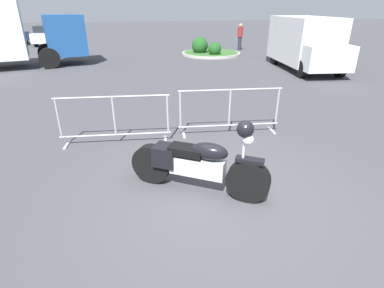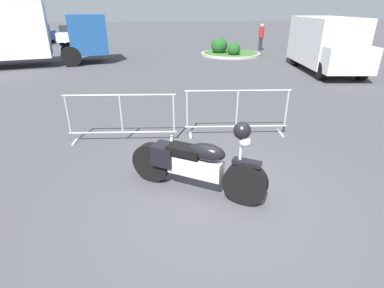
{
  "view_description": "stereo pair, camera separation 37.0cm",
  "coord_description": "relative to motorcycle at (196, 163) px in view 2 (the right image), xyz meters",
  "views": [
    {
      "loc": [
        -1.34,
        -3.75,
        2.76
      ],
      "look_at": [
        -0.33,
        0.69,
        0.65
      ],
      "focal_mm": 28.0,
      "sensor_mm": 36.0,
      "label": 1
    },
    {
      "loc": [
        -0.98,
        -3.82,
        2.76
      ],
      "look_at": [
        -0.33,
        0.69,
        0.65
      ],
      "focal_mm": 28.0,
      "sensor_mm": 36.0,
      "label": 2
    }
  ],
  "objects": [
    {
      "name": "crowd_barrier_far",
      "position": [
        1.29,
        2.19,
        0.06
      ],
      "size": [
        2.37,
        0.67,
        1.07
      ],
      "rotation": [
        0.0,
        0.0,
        -0.11
      ],
      "color": "#9EA0A5",
      "rests_on": "ground"
    },
    {
      "name": "parked_car_maroon",
      "position": [
        -11.81,
        22.44,
        0.19
      ],
      "size": [
        1.78,
        4.03,
        1.35
      ],
      "rotation": [
        0.0,
        0.0,
        1.53
      ],
      "color": "maroon",
      "rests_on": "ground"
    },
    {
      "name": "crowd_barrier_near",
      "position": [
        -1.29,
        2.19,
        0.06
      ],
      "size": [
        2.37,
        0.67,
        1.07
      ],
      "rotation": [
        0.0,
        0.0,
        -0.11
      ],
      "color": "#9EA0A5",
      "rests_on": "ground"
    },
    {
      "name": "planter_island",
      "position": [
        4.18,
        14.28,
        -0.24
      ],
      "size": [
        3.61,
        3.61,
        1.05
      ],
      "color": "#ADA89E",
      "rests_on": "ground"
    },
    {
      "name": "pedestrian",
      "position": [
        6.89,
        16.09,
        0.42
      ],
      "size": [
        0.48,
        0.48,
        1.69
      ],
      "rotation": [
        0.0,
        0.0,
        0.86
      ],
      "color": "#262838",
      "rests_on": "ground"
    },
    {
      "name": "ground_plane",
      "position": [
        0.33,
        -0.29,
        -0.5
      ],
      "size": [
        120.0,
        120.0,
        0.0
      ],
      "primitive_type": "plane",
      "color": "#424247"
    },
    {
      "name": "motorcycle",
      "position": [
        0.0,
        0.0,
        0.0
      ],
      "size": [
        2.04,
        1.4,
        1.3
      ],
      "rotation": [
        0.0,
        0.0,
        -0.57
      ],
      "color": "black",
      "rests_on": "ground"
    },
    {
      "name": "parked_car_white",
      "position": [
        -6.42,
        22.55,
        0.21
      ],
      "size": [
        1.85,
        4.19,
        1.4
      ],
      "rotation": [
        0.0,
        0.0,
        1.53
      ],
      "color": "white",
      "rests_on": "ground"
    },
    {
      "name": "box_truck",
      "position": [
        -7.03,
        12.16,
        1.14
      ],
      "size": [
        8.01,
        3.94,
        2.98
      ],
      "rotation": [
        0.0,
        0.0,
        0.23
      ],
      "color": "white",
      "rests_on": "ground"
    },
    {
      "name": "parked_car_blue",
      "position": [
        -9.12,
        21.93,
        0.21
      ],
      "size": [
        1.85,
        4.18,
        1.4
      ],
      "rotation": [
        0.0,
        0.0,
        1.53
      ],
      "color": "#284799",
      "rests_on": "ground"
    },
    {
      "name": "delivery_van",
      "position": [
        7.33,
        8.98,
        0.75
      ],
      "size": [
        2.59,
        5.21,
        2.31
      ],
      "rotation": [
        0.0,
        0.0,
        -1.7
      ],
      "color": "white",
      "rests_on": "ground"
    }
  ]
}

